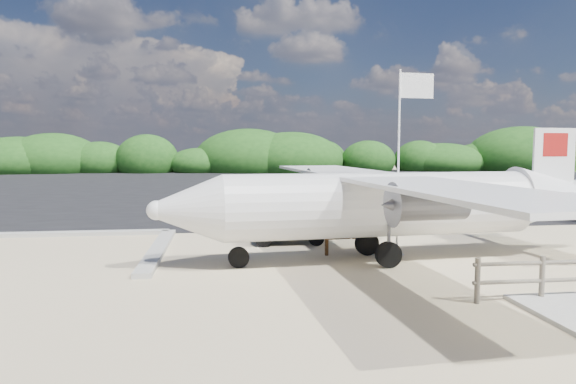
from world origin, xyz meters
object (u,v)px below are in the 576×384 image
at_px(crew_a, 276,213).
at_px(aircraft_small, 150,184).
at_px(crew_b, 265,215).
at_px(flagpole, 397,254).
at_px(aircraft_large, 374,188).
at_px(baggage_cart, 288,243).
at_px(signboard, 351,255).

relative_size(crew_a, aircraft_small, 0.25).
height_order(crew_b, aircraft_small, crew_b).
xyz_separation_m(flagpole, aircraft_large, (7.12, 25.75, 0.00)).
bearing_deg(crew_a, baggage_cart, 78.11).
xyz_separation_m(baggage_cart, aircraft_small, (-8.82, 30.67, 0.00)).
relative_size(flagpole, crew_b, 3.12).
bearing_deg(crew_b, flagpole, 139.29).
xyz_separation_m(crew_b, aircraft_large, (11.00, 22.73, -0.92)).
xyz_separation_m(signboard, aircraft_large, (8.55, 25.58, 0.00)).
distance_m(crew_a, aircraft_large, 24.31).
bearing_deg(aircraft_small, crew_b, 79.88).
bearing_deg(signboard, baggage_cart, 127.55).
relative_size(flagpole, crew_a, 3.23).
height_order(flagpole, aircraft_large, flagpole).
bearing_deg(signboard, crew_b, 128.58).
distance_m(signboard, aircraft_small, 34.40).
xyz_separation_m(baggage_cart, aircraft_large, (10.27, 23.51, 0.00)).
bearing_deg(crew_b, crew_a, -121.54).
xyz_separation_m(crew_a, aircraft_large, (10.54, 21.89, -0.89)).
relative_size(flagpole, aircraft_small, 0.81).
xyz_separation_m(crew_a, aircraft_small, (-8.55, 29.05, -0.89)).
bearing_deg(baggage_cart, aircraft_small, 107.13).
bearing_deg(baggage_cart, signboard, -49.28).
distance_m(flagpole, crew_b, 5.00).
xyz_separation_m(baggage_cart, flagpole, (3.15, -2.24, 0.00)).
distance_m(baggage_cart, flagpole, 3.86).
distance_m(flagpole, crew_a, 5.23).
relative_size(signboard, crew_b, 0.97).
height_order(baggage_cart, aircraft_large, aircraft_large).
relative_size(crew_b, aircraft_large, 0.11).
relative_size(flagpole, aircraft_large, 0.34).
height_order(signboard, aircraft_large, aircraft_large).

